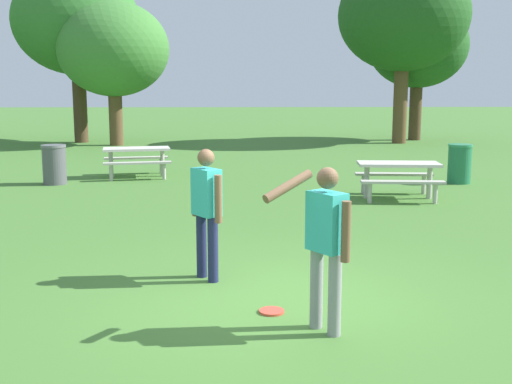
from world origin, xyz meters
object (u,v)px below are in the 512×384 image
(frisbee, at_px, (272,311))
(picnic_table_near, at_px, (398,172))
(trash_can_beside_table, at_px, (460,164))
(person_thrower, at_px, (207,205))
(tree_broad_center, at_px, (76,22))
(person_catcher, at_px, (325,237))
(tree_far_right, at_px, (113,50))
(trash_can_further_along, at_px, (54,164))
(picnic_table_far, at_px, (137,156))
(tree_back_left, at_px, (418,46))
(tree_slender_mid, at_px, (404,16))

(frisbee, xyz_separation_m, picnic_table_near, (3.03, 6.82, 0.55))
(trash_can_beside_table, bearing_deg, person_thrower, -126.99)
(frisbee, xyz_separation_m, tree_broad_center, (-6.96, 20.25, 4.88))
(person_catcher, bearing_deg, tree_far_right, 106.43)
(trash_can_beside_table, distance_m, tree_broad_center, 17.11)
(trash_can_beside_table, bearing_deg, tree_broad_center, 136.61)
(person_catcher, distance_m, trash_can_further_along, 10.93)
(picnic_table_far, bearing_deg, tree_back_left, 46.72)
(trash_can_beside_table, relative_size, trash_can_further_along, 1.00)
(frisbee, bearing_deg, tree_back_left, 71.02)
(person_thrower, xyz_separation_m, trash_can_beside_table, (5.80, 7.70, -0.46))
(person_thrower, relative_size, picnic_table_far, 0.85)
(person_thrower, distance_m, trash_can_beside_table, 9.65)
(picnic_table_far, relative_size, tree_slender_mid, 0.26)
(trash_can_beside_table, bearing_deg, tree_back_left, 79.79)
(tree_far_right, bearing_deg, tree_back_left, 9.68)
(picnic_table_near, distance_m, tree_back_left, 15.23)
(trash_can_further_along, bearing_deg, person_thrower, -62.15)
(frisbee, xyz_separation_m, trash_can_beside_table, (5.05, 8.90, 0.47))
(trash_can_further_along, xyz_separation_m, tree_back_left, (12.10, 12.08, 3.51))
(picnic_table_near, distance_m, trash_can_further_along, 8.17)
(trash_can_further_along, relative_size, tree_broad_center, 0.14)
(person_catcher, bearing_deg, tree_slender_mid, 74.15)
(picnic_table_near, xyz_separation_m, picnic_table_far, (-6.07, 3.31, 0.00))
(picnic_table_near, xyz_separation_m, trash_can_beside_table, (2.03, 2.07, -0.08))
(trash_can_beside_table, bearing_deg, tree_far_right, 135.78)
(person_catcher, xyz_separation_m, trash_can_beside_table, (4.56, 9.44, -0.48))
(tree_broad_center, bearing_deg, person_catcher, -70.28)
(picnic_table_far, height_order, trash_can_beside_table, trash_can_beside_table)
(person_catcher, xyz_separation_m, tree_far_right, (-5.74, 19.46, 2.76))
(tree_far_right, xyz_separation_m, tree_slender_mid, (11.46, 0.66, 1.35))
(tree_slender_mid, bearing_deg, trash_can_beside_table, -96.16)
(person_catcher, distance_m, tree_slender_mid, 21.32)
(person_catcher, xyz_separation_m, tree_slender_mid, (5.72, 20.13, 4.12))
(person_thrower, bearing_deg, person_catcher, -54.63)
(picnic_table_near, xyz_separation_m, trash_can_further_along, (-7.88, 2.15, -0.08))
(trash_can_further_along, xyz_separation_m, tree_slender_mid, (11.06, 10.61, 4.59))
(tree_broad_center, distance_m, tree_slender_mid, 13.19)
(tree_broad_center, distance_m, tree_far_right, 2.47)
(tree_far_right, height_order, tree_slender_mid, tree_slender_mid)
(person_catcher, bearing_deg, picnic_table_far, 108.31)
(picnic_table_near, relative_size, tree_far_right, 0.32)
(person_thrower, xyz_separation_m, person_catcher, (1.24, -1.74, 0.02))
(person_catcher, relative_size, frisbee, 6.05)
(person_catcher, distance_m, tree_back_left, 22.83)
(trash_can_further_along, relative_size, tree_slender_mid, 0.13)
(trash_can_further_along, bearing_deg, tree_slender_mid, 43.80)
(tree_broad_center, bearing_deg, trash_can_beside_table, -43.39)
(trash_can_further_along, bearing_deg, tree_back_left, 44.95)
(picnic_table_near, relative_size, tree_slender_mid, 0.25)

